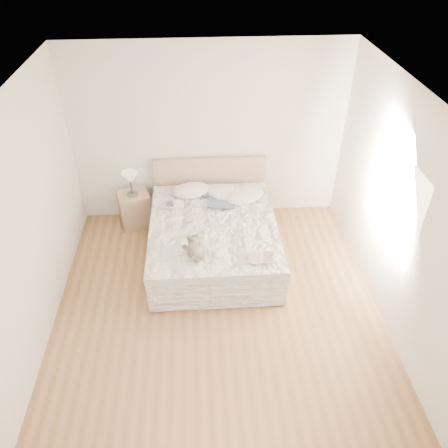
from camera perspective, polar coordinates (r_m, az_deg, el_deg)
The scene contains 17 objects.
floor at distance 5.50m, azimuth -0.75°, elevation -11.88°, with size 4.00×4.50×0.00m, color brown.
ceiling at distance 3.89m, azimuth -1.07°, elevation 15.26°, with size 4.00×4.50×0.00m, color white.
wall_back at distance 6.49m, azimuth -2.00°, elevation 11.53°, with size 4.00×0.02×2.70m, color silver.
wall_front at distance 3.11m, azimuth 1.69°, elevation -26.86°, with size 4.00×0.02×2.70m, color silver.
wall_left at distance 4.92m, azimuth -24.86°, elevation -1.57°, with size 0.02×4.50×2.70m, color silver.
wall_right at distance 5.06m, azimuth 22.38°, elevation 0.31°, with size 0.02×4.50×2.70m, color silver.
window at distance 5.22m, azimuth 21.31°, elevation 3.16°, with size 0.02×1.30×1.10m, color white.
bed at distance 6.15m, azimuth -1.41°, elevation -1.59°, with size 1.72×2.14×1.00m.
nightstand at distance 6.86m, azimuth -11.55°, elevation 1.92°, with size 0.45×0.40×0.56m, color #9E7E60.
table_lamp at distance 6.55m, azimuth -12.14°, elevation 5.76°, with size 0.31×0.31×0.38m.
pillow_left at distance 6.52m, azimuth -4.28°, elevation 4.40°, with size 0.56×0.39×0.17m, color white.
pillow_middle at distance 6.45m, azimuth 0.07°, elevation 4.14°, with size 0.56×0.39×0.17m, color white.
pillow_right at distance 6.41m, azimuth 2.67°, elevation 3.84°, with size 0.62×0.44×0.19m, color silver.
blouse at distance 6.36m, azimuth -0.24°, elevation 3.50°, with size 0.59×0.63×0.02m, color #364564, non-canonical shape.
photo_book at distance 6.25m, azimuth -6.47°, elevation 2.54°, with size 0.28×0.19×0.02m, color white.
childrens_book at distance 5.33m, azimuth 4.95°, elevation -4.37°, with size 0.33×0.22×0.02m, color #F3E1C3.
teddy_bear at distance 5.35m, azimuth -3.93°, elevation -3.83°, with size 0.23×0.32×0.17m, color #675A4D, non-canonical shape.
Camera 1 is at (-0.17, -3.61, 4.14)m, focal length 35.00 mm.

